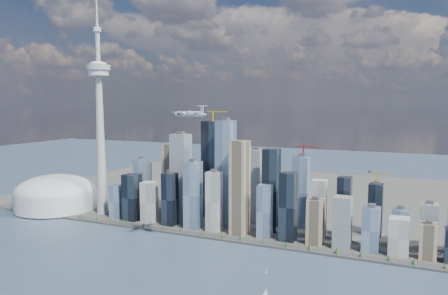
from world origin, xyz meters
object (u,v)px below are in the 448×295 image
at_px(needle_tower, 100,118).
at_px(sailboat_east, 266,272).
at_px(dome_stadium, 56,194).
at_px(airplane, 189,114).
at_px(sailboat_west, 265,292).

bearing_deg(needle_tower, sailboat_east, -21.26).
relative_size(needle_tower, sailboat_east, 62.57).
distance_m(dome_stadium, airplane, 565.90).
relative_size(needle_tower, airplane, 7.44).
bearing_deg(sailboat_east, sailboat_west, -64.72).
bearing_deg(dome_stadium, airplane, -20.57).
distance_m(needle_tower, sailboat_east, 570.38).
distance_m(sailboat_west, sailboat_east, 78.62).
relative_size(sailboat_west, sailboat_east, 1.18).
relative_size(needle_tower, dome_stadium, 2.75).
distance_m(needle_tower, airplane, 400.64).
height_order(sailboat_west, sailboat_east, sailboat_west).
bearing_deg(sailboat_west, airplane, 139.83).
bearing_deg(airplane, sailboat_east, 17.69).
bearing_deg(airplane, needle_tower, 166.53).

